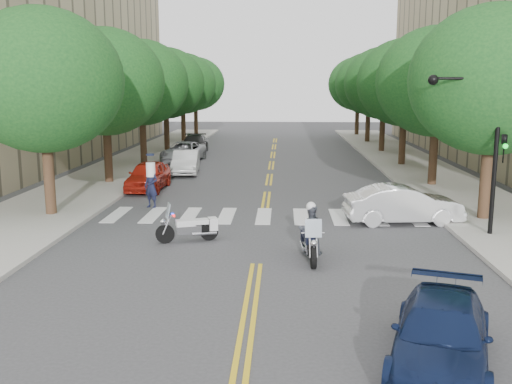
# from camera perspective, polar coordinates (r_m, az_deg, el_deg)

# --- Properties ---
(ground) EXTENTS (140.00, 140.00, 0.00)m
(ground) POSITION_cam_1_polar(r_m,az_deg,el_deg) (17.49, 0.06, -7.23)
(ground) COLOR #38383A
(ground) RESTS_ON ground
(sidewalk_left) EXTENTS (5.00, 60.00, 0.15)m
(sidewalk_left) POSITION_cam_1_polar(r_m,az_deg,el_deg) (40.33, -12.09, 2.82)
(sidewalk_left) COLOR #9E9991
(sidewalk_left) RESTS_ON ground
(sidewalk_right) EXTENTS (5.00, 60.00, 0.15)m
(sidewalk_right) POSITION_cam_1_polar(r_m,az_deg,el_deg) (39.96, 15.31, 2.61)
(sidewalk_right) COLOR #9E9991
(sidewalk_right) RESTS_ON ground
(tree_l_0) EXTENTS (6.40, 6.40, 8.45)m
(tree_l_0) POSITION_cam_1_polar(r_m,az_deg,el_deg) (24.58, -20.56, 10.39)
(tree_l_0) COLOR #382316
(tree_l_0) RESTS_ON ground
(tree_l_1) EXTENTS (6.40, 6.40, 8.45)m
(tree_l_1) POSITION_cam_1_polar(r_m,az_deg,el_deg) (32.10, -14.90, 10.59)
(tree_l_1) COLOR #382316
(tree_l_1) RESTS_ON ground
(tree_l_2) EXTENTS (6.40, 6.40, 8.45)m
(tree_l_2) POSITION_cam_1_polar(r_m,az_deg,el_deg) (39.81, -11.41, 10.66)
(tree_l_2) COLOR #382316
(tree_l_2) RESTS_ON ground
(tree_l_3) EXTENTS (6.40, 6.40, 8.45)m
(tree_l_3) POSITION_cam_1_polar(r_m,az_deg,el_deg) (47.61, -9.05, 10.69)
(tree_l_3) COLOR #382316
(tree_l_3) RESTS_ON ground
(tree_l_4) EXTENTS (6.40, 6.40, 8.45)m
(tree_l_4) POSITION_cam_1_polar(r_m,az_deg,el_deg) (55.47, -7.36, 10.70)
(tree_l_4) COLOR #382316
(tree_l_4) RESTS_ON ground
(tree_l_5) EXTENTS (6.40, 6.40, 8.45)m
(tree_l_5) POSITION_cam_1_polar(r_m,az_deg,el_deg) (63.37, -6.09, 10.70)
(tree_l_5) COLOR #382316
(tree_l_5) RESTS_ON ground
(tree_r_0) EXTENTS (6.40, 6.40, 8.45)m
(tree_r_0) POSITION_cam_1_polar(r_m,az_deg,el_deg) (24.02, 22.61, 10.27)
(tree_r_0) COLOR #382316
(tree_r_0) RESTS_ON ground
(tree_r_1) EXTENTS (6.40, 6.40, 8.45)m
(tree_r_1) POSITION_cam_1_polar(r_m,az_deg,el_deg) (31.68, 17.69, 10.45)
(tree_r_1) COLOR #382316
(tree_r_1) RESTS_ON ground
(tree_r_2) EXTENTS (6.40, 6.40, 8.45)m
(tree_r_2) POSITION_cam_1_polar(r_m,az_deg,el_deg) (39.47, 14.69, 10.53)
(tree_r_2) COLOR #382316
(tree_r_2) RESTS_ON ground
(tree_r_3) EXTENTS (6.40, 6.40, 8.45)m
(tree_r_3) POSITION_cam_1_polar(r_m,az_deg,el_deg) (47.33, 12.69, 10.57)
(tree_r_3) COLOR #382316
(tree_r_3) RESTS_ON ground
(tree_r_4) EXTENTS (6.40, 6.40, 8.45)m
(tree_r_4) POSITION_cam_1_polar(r_m,az_deg,el_deg) (55.23, 11.25, 10.59)
(tree_r_4) COLOR #382316
(tree_r_4) RESTS_ON ground
(tree_r_5) EXTENTS (6.40, 6.40, 8.45)m
(tree_r_5) POSITION_cam_1_polar(r_m,az_deg,el_deg) (63.15, 10.18, 10.59)
(tree_r_5) COLOR #382316
(tree_r_5) RESTS_ON ground
(traffic_signal_pole) EXTENTS (2.82, 0.42, 6.00)m
(traffic_signal_pole) POSITION_cam_1_polar(r_m,az_deg,el_deg) (21.36, 21.78, 5.45)
(traffic_signal_pole) COLOR black
(traffic_signal_pole) RESTS_ON ground
(motorcycle_police) EXTENTS (0.80, 2.28, 1.85)m
(motorcycle_police) POSITION_cam_1_polar(r_m,az_deg,el_deg) (17.83, 5.46, -4.19)
(motorcycle_police) COLOR black
(motorcycle_police) RESTS_ON ground
(motorcycle_parked) EXTENTS (2.13, 1.00, 1.42)m
(motorcycle_parked) POSITION_cam_1_polar(r_m,az_deg,el_deg) (20.00, -6.35, -3.55)
(motorcycle_parked) COLOR black
(motorcycle_parked) RESTS_ON ground
(officer_standing) EXTENTS (0.85, 0.75, 1.95)m
(officer_standing) POSITION_cam_1_polar(r_m,az_deg,el_deg) (25.67, -10.44, 0.58)
(officer_standing) COLOR black
(officer_standing) RESTS_ON ground
(convertible) EXTENTS (4.70, 2.05, 1.50)m
(convertible) POSITION_cam_1_polar(r_m,az_deg,el_deg) (23.18, 14.49, -1.21)
(convertible) COLOR white
(convertible) RESTS_ON ground
(sedan_blue) EXTENTS (3.04, 4.76, 1.28)m
(sedan_blue) POSITION_cam_1_polar(r_m,az_deg,el_deg) (11.81, 18.02, -13.46)
(sedan_blue) COLOR #0E1B3D
(sedan_blue) RESTS_ON ground
(parked_car_a) EXTENTS (1.80, 4.40, 1.49)m
(parked_car_a) POSITION_cam_1_polar(r_m,az_deg,el_deg) (30.22, -10.72, 1.63)
(parked_car_a) COLOR #B42113
(parked_car_a) RESTS_ON ground
(parked_car_b) EXTENTS (1.92, 4.45, 1.42)m
(parked_car_b) POSITION_cam_1_polar(r_m,az_deg,el_deg) (35.45, -7.03, 2.97)
(parked_car_b) COLOR silver
(parked_car_b) RESTS_ON ground
(parked_car_c) EXTENTS (2.86, 5.33, 1.42)m
(parked_car_c) POSITION_cam_1_polar(r_m,az_deg,el_deg) (41.02, -7.26, 4.00)
(parked_car_c) COLOR #93949A
(parked_car_c) RESTS_ON ground
(parked_car_d) EXTENTS (2.54, 5.25, 1.47)m
(parked_car_d) POSITION_cam_1_polar(r_m,az_deg,el_deg) (45.92, -6.19, 4.74)
(parked_car_d) COLOR black
(parked_car_d) RESTS_ON ground
(parked_car_e) EXTENTS (1.86, 4.38, 1.48)m
(parked_car_e) POSITION_cam_1_polar(r_m,az_deg,el_deg) (46.90, -6.01, 4.87)
(parked_car_e) COLOR #9A999E
(parked_car_e) RESTS_ON ground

